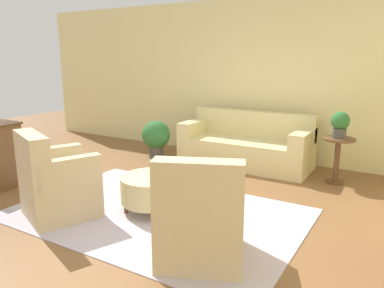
# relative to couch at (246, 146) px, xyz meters

# --- Properties ---
(ground_plane) EXTENTS (16.00, 16.00, 0.00)m
(ground_plane) POSITION_rel_couch_xyz_m (-0.09, -2.43, -0.33)
(ground_plane) COLOR brown
(wall_back) EXTENTS (9.99, 0.12, 2.80)m
(wall_back) POSITION_rel_couch_xyz_m (-0.09, 0.62, 1.07)
(wall_back) COLOR beige
(wall_back) RESTS_ON ground_plane
(rug) EXTENTS (3.31, 2.22, 0.01)m
(rug) POSITION_rel_couch_xyz_m (-0.09, -2.43, -0.32)
(rug) COLOR #BCB2C1
(rug) RESTS_ON ground_plane
(couch) EXTENTS (2.16, 0.87, 0.89)m
(couch) POSITION_rel_couch_xyz_m (0.00, 0.00, 0.00)
(couch) COLOR beige
(couch) RESTS_ON ground_plane
(armchair_left) EXTENTS (0.97, 0.96, 0.99)m
(armchair_left) POSITION_rel_couch_xyz_m (-1.04, -3.07, 0.06)
(armchair_left) COLOR #C6B289
(armchair_left) RESTS_ON rug
(armchair_right) EXTENTS (0.97, 0.96, 0.99)m
(armchair_right) POSITION_rel_couch_xyz_m (0.86, -3.07, 0.06)
(armchair_right) COLOR #C6B289
(armchair_right) RESTS_ON rug
(ottoman_table) EXTENTS (0.75, 0.75, 0.42)m
(ottoman_table) POSITION_rel_couch_xyz_m (-0.18, -2.39, -0.05)
(ottoman_table) COLOR beige
(ottoman_table) RESTS_ON rug
(side_table) EXTENTS (0.46, 0.46, 0.67)m
(side_table) POSITION_rel_couch_xyz_m (1.49, -0.19, 0.12)
(side_table) COLOR brown
(side_table) RESTS_ON ground_plane
(potted_plant_on_side_table) EXTENTS (0.26, 0.26, 0.38)m
(potted_plant_on_side_table) POSITION_rel_couch_xyz_m (1.49, -0.19, 0.55)
(potted_plant_on_side_table) COLOR #4C4742
(potted_plant_on_side_table) RESTS_ON side_table
(potted_plant_floor) EXTENTS (0.51, 0.51, 0.68)m
(potted_plant_floor) POSITION_rel_couch_xyz_m (-1.59, -0.39, 0.07)
(potted_plant_floor) COLOR #4C4742
(potted_plant_floor) RESTS_ON ground_plane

